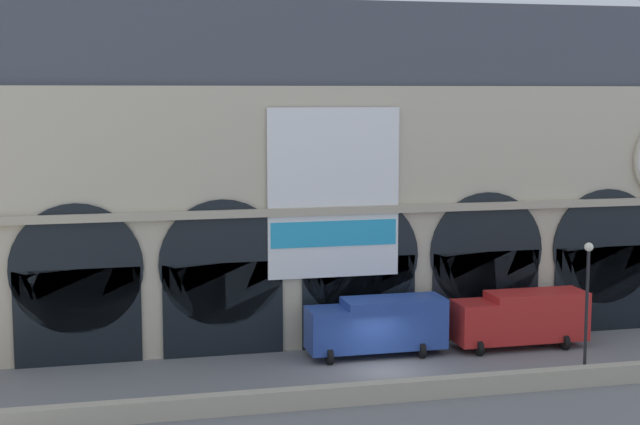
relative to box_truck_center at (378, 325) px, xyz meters
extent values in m
plane|color=slate|center=(-0.48, -2.90, -1.70)|extent=(200.00, 200.00, 0.00)
cube|color=#B2A891|center=(-0.48, -7.47, -1.23)|extent=(90.00, 0.70, 0.93)
cube|color=beige|center=(-0.48, 4.83, 5.55)|extent=(47.11, 5.46, 14.49)
cube|color=#424751|center=(-0.48, 5.13, 15.11)|extent=(47.11, 4.86, 4.64)
cube|color=black|center=(-15.68, 2.05, 0.84)|extent=(6.50, 0.20, 5.09)
cylinder|color=black|center=(-15.68, 2.05, 3.39)|extent=(6.84, 0.20, 6.84)
cube|color=black|center=(-8.08, 2.05, 0.84)|extent=(6.50, 0.20, 5.09)
cylinder|color=black|center=(-8.08, 2.05, 3.39)|extent=(6.84, 0.20, 6.84)
cube|color=black|center=(-0.48, 2.05, 0.84)|extent=(6.50, 0.20, 5.09)
cylinder|color=black|center=(-0.48, 2.05, 3.39)|extent=(6.84, 0.20, 6.84)
cube|color=black|center=(7.12, 2.05, 0.84)|extent=(6.50, 0.20, 5.09)
cylinder|color=black|center=(7.12, 2.05, 3.39)|extent=(6.84, 0.20, 6.84)
cube|color=black|center=(14.72, 2.05, 0.84)|extent=(6.50, 0.20, 5.09)
cylinder|color=black|center=(14.72, 2.05, 3.39)|extent=(6.84, 0.20, 6.84)
cube|color=white|center=(-1.96, 1.93, 7.00)|extent=(7.37, 0.12, 9.30)
cube|color=#26A5D8|center=(-1.96, 1.85, 4.77)|extent=(7.07, 0.04, 1.41)
cube|color=#B6AB91|center=(-0.48, 1.95, 6.03)|extent=(47.11, 0.50, 0.44)
cube|color=#28479E|center=(-2.86, 0.00, -0.13)|extent=(2.00, 2.30, 2.30)
cube|color=#28479E|center=(0.89, 0.00, 0.07)|extent=(5.50, 2.30, 2.70)
cylinder|color=black|center=(-2.96, -1.04, -1.28)|extent=(0.28, 0.84, 0.84)
cylinder|color=black|center=(-2.96, 1.03, -1.28)|extent=(0.28, 0.84, 0.84)
cylinder|color=black|center=(2.14, -1.04, -1.28)|extent=(0.28, 0.84, 0.84)
cylinder|color=black|center=(2.14, 1.03, -1.28)|extent=(0.28, 0.84, 0.84)
cube|color=red|center=(5.42, -0.30, -0.13)|extent=(2.00, 2.30, 2.30)
cube|color=red|center=(9.17, -0.30, 0.07)|extent=(5.50, 2.30, 2.70)
cylinder|color=black|center=(5.32, -1.34, -1.28)|extent=(0.28, 0.84, 0.84)
cylinder|color=black|center=(5.32, 0.73, -1.28)|extent=(0.28, 0.84, 0.84)
cylinder|color=black|center=(10.42, -1.34, -1.28)|extent=(0.28, 0.84, 0.84)
cylinder|color=black|center=(10.42, 0.73, -1.28)|extent=(0.28, 0.84, 0.84)
cylinder|color=black|center=(8.63, -6.67, 1.55)|extent=(0.16, 0.16, 6.50)
sphere|color=#F2EDCC|center=(8.63, -6.67, 4.98)|extent=(0.44, 0.44, 0.44)
camera|label=1|loc=(-14.92, -47.91, 12.48)|focal=53.41mm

